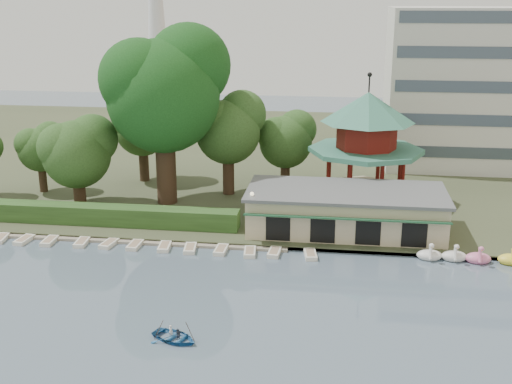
% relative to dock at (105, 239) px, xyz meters
% --- Properties ---
extents(ground_plane, '(220.00, 220.00, 0.00)m').
position_rel_dock_xyz_m(ground_plane, '(12.00, -17.20, -0.12)').
color(ground_plane, slate).
rests_on(ground_plane, ground).
extents(shore, '(220.00, 70.00, 0.40)m').
position_rel_dock_xyz_m(shore, '(12.00, 34.80, 0.08)').
color(shore, '#424930').
rests_on(shore, ground).
extents(embankment, '(220.00, 0.60, 0.30)m').
position_rel_dock_xyz_m(embankment, '(12.00, 0.10, 0.03)').
color(embankment, gray).
rests_on(embankment, ground).
extents(dock, '(34.00, 1.60, 0.24)m').
position_rel_dock_xyz_m(dock, '(0.00, 0.00, 0.00)').
color(dock, gray).
rests_on(dock, ground).
extents(boathouse, '(18.60, 9.39, 3.90)m').
position_rel_dock_xyz_m(boathouse, '(22.00, 4.77, 2.25)').
color(boathouse, '#C8B894').
rests_on(boathouse, shore).
extents(pavilion, '(12.40, 12.40, 13.50)m').
position_rel_dock_xyz_m(pavilion, '(24.00, 14.80, 7.36)').
color(pavilion, '#C8B894').
rests_on(pavilion, shore).
extents(hedge, '(30.00, 2.00, 1.80)m').
position_rel_dock_xyz_m(hedge, '(-3.00, 3.30, 1.18)').
color(hedge, '#305522').
rests_on(hedge, shore).
extents(lamp_post, '(0.36, 0.36, 4.28)m').
position_rel_dock_xyz_m(lamp_post, '(13.50, 1.80, 3.22)').
color(lamp_post, black).
rests_on(lamp_post, shore).
extents(big_tree, '(12.93, 12.05, 18.81)m').
position_rel_dock_xyz_m(big_tree, '(3.16, 10.99, 12.68)').
color(big_tree, '#3A281C').
rests_on(big_tree, shore).
extents(small_trees, '(39.01, 16.91, 11.54)m').
position_rel_dock_xyz_m(small_trees, '(0.43, 14.19, 6.62)').
color(small_trees, '#3A281C').
rests_on(small_trees, shore).
extents(swan_boats, '(14.96, 2.11, 1.92)m').
position_rel_dock_xyz_m(swan_boats, '(35.76, -0.64, 0.28)').
color(swan_boats, white).
rests_on(swan_boats, ground).
extents(moored_rowboats, '(35.46, 2.72, 0.36)m').
position_rel_dock_xyz_m(moored_rowboats, '(1.94, -1.32, 0.06)').
color(moored_rowboats, white).
rests_on(moored_rowboats, ground).
extents(rowboat_with_passengers, '(5.39, 4.70, 2.01)m').
position_rel_dock_xyz_m(rowboat_with_passengers, '(10.99, -16.82, 0.35)').
color(rowboat_with_passengers, '#225D96').
rests_on(rowboat_with_passengers, ground).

